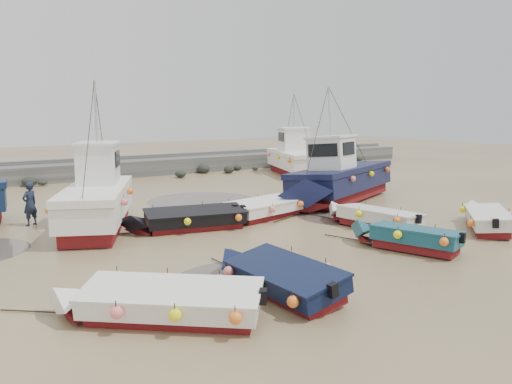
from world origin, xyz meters
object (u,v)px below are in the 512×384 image
dinghy_2 (406,234)px  dinghy_3 (487,216)px  dinghy_1 (279,272)px  cabin_boat_2 (338,178)px  dinghy_4 (186,217)px  dinghy_5 (270,205)px  cabin_boat_3 (295,157)px  person (31,225)px  dinghy_6 (372,215)px  cabin_boat_1 (99,196)px  dinghy_0 (157,298)px

dinghy_2 → dinghy_3: bearing=-17.4°
dinghy_1 → cabin_boat_2: bearing=38.2°
dinghy_4 → dinghy_5: 4.43m
cabin_boat_3 → dinghy_3: bearing=-84.1°
dinghy_1 → dinghy_5: (5.34, 8.24, -0.00)m
dinghy_4 → dinghy_2: bearing=-130.1°
dinghy_1 → dinghy_5: 9.82m
dinghy_2 → person: bearing=112.5°
cabin_boat_3 → dinghy_2: bearing=-98.1°
dinghy_5 → dinghy_6: same height
cabin_boat_1 → cabin_boat_2: same height
dinghy_1 → cabin_boat_1: size_ratio=0.63×
dinghy_3 → cabin_boat_2: size_ratio=0.45×
dinghy_2 → person: size_ratio=2.66×
cabin_boat_1 → cabin_boat_3: size_ratio=0.93×
dinghy_5 → dinghy_6: 4.85m
dinghy_1 → dinghy_4: 8.07m
dinghy_5 → cabin_boat_2: 5.57m
dinghy_0 → person: 12.45m
dinghy_2 → dinghy_5: (-0.97, 7.31, -0.02)m
dinghy_2 → dinghy_0: bearing=164.6°
dinghy_1 → dinghy_5: size_ratio=1.00×
dinghy_0 → dinghy_2: bearing=-45.7°
dinghy_4 → dinghy_5: (4.43, 0.22, 0.01)m
cabin_boat_2 → person: (-15.21, 2.93, -1.30)m
dinghy_6 → cabin_boat_3: size_ratio=0.56×
dinghy_1 → cabin_boat_1: bearing=97.4°
dinghy_6 → person: dinghy_6 is taller
dinghy_0 → cabin_boat_1: 10.71m
cabin_boat_3 → person: 22.20m
dinghy_1 → dinghy_3: 11.85m
dinghy_1 → cabin_boat_3: 26.09m
cabin_boat_3 → person: cabin_boat_3 is taller
dinghy_6 → person: (-12.28, 8.38, -0.55)m
dinghy_2 → dinghy_6: size_ratio=0.89×
dinghy_3 → person: (-16.28, 11.18, -0.55)m
dinghy_0 → dinghy_5: 12.13m
dinghy_2 → dinghy_6: same height
dinghy_3 → dinghy_4: 12.81m
cabin_boat_1 → dinghy_4: bearing=-17.4°
dinghy_0 → dinghy_3: 15.41m
dinghy_3 → dinghy_5: (-6.44, 7.00, -0.00)m
dinghy_3 → cabin_boat_3: bearing=126.1°
dinghy_6 → cabin_boat_1: cabin_boat_1 is taller
cabin_boat_2 → person: bearing=56.5°
dinghy_3 → cabin_boat_3: cabin_boat_3 is taller
cabin_boat_2 → dinghy_2: bearing=130.2°
cabin_boat_3 → dinghy_4: bearing=-122.1°
dinghy_4 → dinghy_5: size_ratio=1.08×
dinghy_6 → cabin_boat_1: bearing=136.6°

